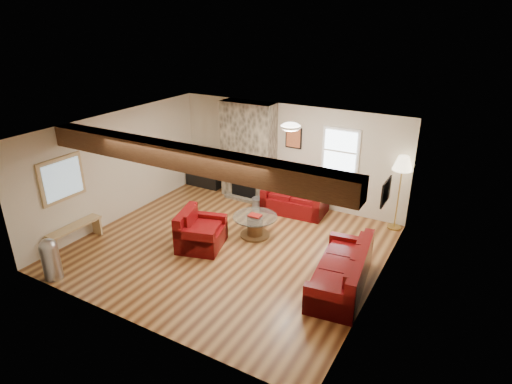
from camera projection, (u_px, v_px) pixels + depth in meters
room at (228, 191)px, 8.45m from camera, size 8.00×8.00×8.00m
oak_beam at (185, 158)px, 7.03m from camera, size 6.00×0.36×0.38m
chimney_breast at (248, 152)px, 10.91m from camera, size 1.40×0.67×2.50m
back_window at (340, 151)px, 9.89m from camera, size 0.90×0.08×1.10m
hatch_window at (62, 179)px, 8.51m from camera, size 0.08×1.00×0.90m
ceiling_dome at (291, 128)px, 8.30m from camera, size 0.40×0.40×0.18m
artwork_back at (294, 138)px, 10.38m from camera, size 0.42×0.06×0.52m
artwork_right at (385, 192)px, 7.15m from camera, size 0.06×0.55×0.42m
sofa_three at (341, 269)px, 7.48m from camera, size 1.06×2.05×0.76m
loveseat at (295, 196)px, 10.35m from camera, size 1.55×0.96×0.79m
armchair_red at (201, 229)px, 8.80m from camera, size 1.08×1.16×0.78m
coffee_table at (255, 226)px, 9.27m from camera, size 0.97×0.97×0.51m
tv_cabinet at (205, 177)px, 11.97m from camera, size 1.02×0.41×0.51m
television at (204, 160)px, 11.78m from camera, size 0.85×0.11×0.49m
floor_lamp at (403, 167)px, 9.14m from camera, size 0.44×0.44×1.70m
pine_bench at (76, 235)px, 8.92m from camera, size 0.28×1.20×0.45m
pedal_bin at (51, 259)px, 7.73m from camera, size 0.38×0.38×0.81m
coal_bucket at (258, 203)px, 10.60m from camera, size 0.31×0.31×0.29m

